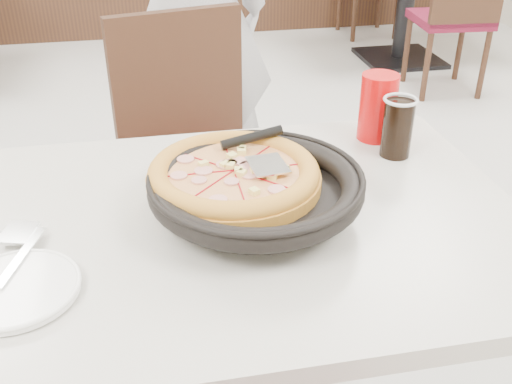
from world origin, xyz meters
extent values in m
plane|color=#AAAAA5|center=(0.00, 0.00, 0.00)|extent=(7.00, 7.00, 0.00)
cylinder|color=black|center=(0.00, -0.53, 0.77)|extent=(0.13, 0.13, 0.04)
cylinder|color=black|center=(0.01, -0.55, 0.79)|extent=(0.40, 0.40, 0.01)
cylinder|color=#B37E30|center=(-0.03, -0.52, 0.81)|extent=(0.36, 0.36, 0.02)
cube|color=silver|center=(0.03, -0.53, 0.84)|extent=(0.08, 0.09, 0.00)
cylinder|color=white|center=(-0.41, -0.71, 0.76)|extent=(0.22, 0.22, 0.01)
cube|color=silver|center=(-0.41, -0.63, 0.77)|extent=(0.07, 0.17, 0.00)
cylinder|color=black|center=(0.37, -0.36, 0.81)|extent=(0.07, 0.07, 0.13)
cylinder|color=#C20809|center=(0.36, -0.26, 0.83)|extent=(0.10, 0.10, 0.16)
imported|color=silver|center=(0.01, 0.68, 0.85)|extent=(0.68, 0.50, 1.71)
camera|label=1|loc=(-0.18, -1.51, 1.37)|focal=42.00mm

